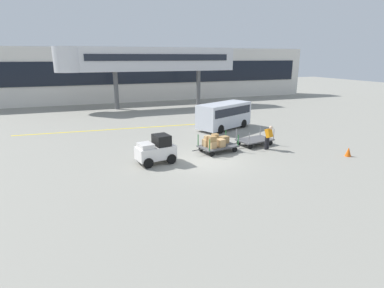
{
  "coord_description": "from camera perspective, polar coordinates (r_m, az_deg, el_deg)",
  "views": [
    {
      "loc": [
        -6.5,
        -15.33,
        5.71
      ],
      "look_at": [
        -0.57,
        0.79,
        0.81
      ],
      "focal_mm": 28.69,
      "sensor_mm": 36.0,
      "label": 1
    }
  ],
  "objects": [
    {
      "name": "apron_lead_line",
      "position": [
        25.9,
        -12.37,
        2.81
      ],
      "size": [
        16.77,
        1.25,
        0.01
      ],
      "primitive_type": "cube",
      "rotation": [
        0.0,
        0.0,
        -0.06
      ],
      "color": "yellow",
      "rests_on": "ground_plane"
    },
    {
      "name": "baggage_cart_middle",
      "position": [
        20.94,
        11.56,
        0.74
      ],
      "size": [
        3.08,
        1.79,
        1.1
      ],
      "color": "#4C4C4F",
      "rests_on": "ground_plane"
    },
    {
      "name": "shuttle_van",
      "position": [
        25.21,
        5.98,
        5.6
      ],
      "size": [
        5.16,
        3.73,
        2.1
      ],
      "color": "silver",
      "rests_on": "ground_plane"
    },
    {
      "name": "safety_cone_near",
      "position": [
        20.44,
        27.06,
        -1.3
      ],
      "size": [
        0.36,
        0.36,
        0.55
      ],
      "primitive_type": "cone",
      "color": "#EA590F",
      "rests_on": "ground_plane"
    },
    {
      "name": "jet_bridge",
      "position": [
        36.04,
        -9.05,
        15.21
      ],
      "size": [
        20.02,
        3.0,
        6.74
      ],
      "color": "silver",
      "rests_on": "ground_plane"
    },
    {
      "name": "baggage_cart_lead",
      "position": [
        19.06,
        4.56,
        0.17
      ],
      "size": [
        3.08,
        1.79,
        1.14
      ],
      "color": "#4C4C4F",
      "rests_on": "ground_plane"
    },
    {
      "name": "baggage_tug",
      "position": [
        17.03,
        -6.66,
        -1.13
      ],
      "size": [
        2.26,
        1.55,
        1.58
      ],
      "color": "white",
      "rests_on": "ground_plane"
    },
    {
      "name": "terminal_building",
      "position": [
        41.87,
        -11.51,
        12.48
      ],
      "size": [
        51.77,
        2.51,
        6.86
      ],
      "color": "silver",
      "rests_on": "ground_plane"
    },
    {
      "name": "ground_plane",
      "position": [
        17.6,
        2.64,
        -3.04
      ],
      "size": [
        120.0,
        120.0,
        0.0
      ],
      "primitive_type": "plane",
      "color": "gray"
    },
    {
      "name": "baggage_handler",
      "position": [
        19.96,
        14.01,
        1.38
      ],
      "size": [
        0.51,
        0.53,
        1.56
      ],
      "color": "black",
      "rests_on": "ground_plane"
    }
  ]
}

